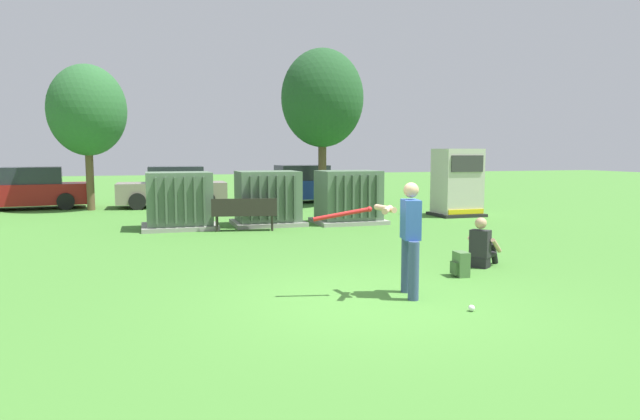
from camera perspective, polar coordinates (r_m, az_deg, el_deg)
ground_plane at (r=8.50m, az=5.52°, el=-9.11°), size 96.00×96.00×0.00m
transformer_west at (r=16.66m, az=-14.05°, el=0.87°), size 2.10×1.70×1.62m
transformer_mid_west at (r=17.06m, az=-5.30°, el=1.14°), size 2.10×1.70×1.62m
transformer_mid_east at (r=17.45m, az=2.88°, el=1.26°), size 2.10×1.70×1.62m
generator_enclosure at (r=19.94m, az=13.68°, el=2.68°), size 1.60×1.40×2.30m
park_bench at (r=15.80m, az=-7.64°, el=-0.19°), size 1.84×0.73×0.92m
batter at (r=8.64m, az=8.75°, el=-2.30°), size 1.61×0.76×1.74m
sports_ball at (r=8.19m, az=15.06°, el=-9.55°), size 0.09×0.09×0.09m
seated_spectator at (r=11.28m, az=16.05°, el=-3.62°), size 0.78×0.69×0.96m
backpack at (r=10.32m, az=14.00°, el=-5.36°), size 0.28×0.33×0.44m
tree_left at (r=22.96m, az=-22.46°, el=9.26°), size 2.84×2.84×5.42m
tree_center_left at (r=22.96m, az=0.24°, el=11.19°), size 3.29×3.29×6.29m
parked_car_leftmost at (r=24.38m, az=-27.29°, el=1.85°), size 4.36×2.26×1.62m
parked_car_left_of_center at (r=23.29m, az=-14.61°, el=2.15°), size 4.25×2.03×1.62m
parked_car_right_of_center at (r=24.51m, az=-2.09°, el=2.52°), size 4.26×2.03×1.62m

